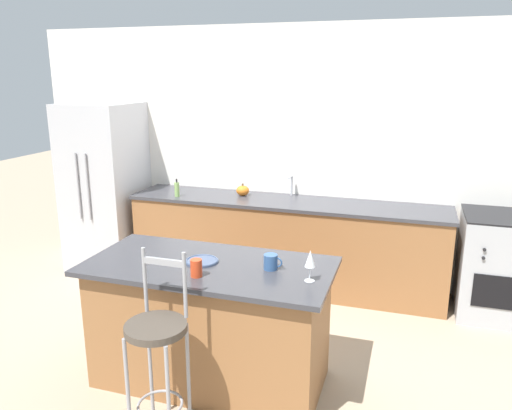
# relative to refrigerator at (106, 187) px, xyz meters

# --- Properties ---
(ground_plane) EXTENTS (18.00, 18.00, 0.00)m
(ground_plane) POSITION_rel_refrigerator_xyz_m (2.10, -0.30, -0.95)
(ground_plane) COLOR tan
(wall_back) EXTENTS (6.00, 0.07, 2.70)m
(wall_back) POSITION_rel_refrigerator_xyz_m (2.10, 0.41, 0.40)
(wall_back) COLOR silver
(wall_back) RESTS_ON ground_plane
(back_counter) EXTENTS (3.29, 0.69, 0.94)m
(back_counter) POSITION_rel_refrigerator_xyz_m (2.10, 0.08, -0.47)
(back_counter) COLOR #936038
(back_counter) RESTS_ON ground_plane
(sink_faucet) EXTENTS (0.02, 0.13, 0.22)m
(sink_faucet) POSITION_rel_refrigerator_xyz_m (2.10, 0.28, 0.13)
(sink_faucet) COLOR #ADAFB5
(sink_faucet) RESTS_ON back_counter
(kitchen_island) EXTENTS (1.74, 0.86, 0.92)m
(kitchen_island) POSITION_rel_refrigerator_xyz_m (2.01, -1.75, -0.48)
(kitchen_island) COLOR #936038
(kitchen_island) RESTS_ON ground_plane
(refrigerator) EXTENTS (0.76, 0.80, 1.89)m
(refrigerator) POSITION_rel_refrigerator_xyz_m (0.00, 0.00, 0.00)
(refrigerator) COLOR #BCBCC1
(refrigerator) RESTS_ON ground_plane
(oven_range) EXTENTS (0.73, 0.71, 0.97)m
(oven_range) POSITION_rel_refrigerator_xyz_m (4.16, 0.04, -0.46)
(oven_range) COLOR #ADAFB5
(oven_range) RESTS_ON ground_plane
(bar_stool_near) EXTENTS (0.37, 0.37, 1.20)m
(bar_stool_near) POSITION_rel_refrigerator_xyz_m (1.95, -2.40, -0.31)
(bar_stool_near) COLOR #99999E
(bar_stool_near) RESTS_ON ground_plane
(dinner_plate) EXTENTS (0.24, 0.24, 0.02)m
(dinner_plate) POSITION_rel_refrigerator_xyz_m (1.95, -1.73, -0.02)
(dinner_plate) COLOR #425170
(dinner_plate) RESTS_ON kitchen_island
(wine_glass) EXTENTS (0.07, 0.07, 0.21)m
(wine_glass) POSITION_rel_refrigerator_xyz_m (2.74, -1.82, 0.12)
(wine_glass) COLOR white
(wine_glass) RESTS_ON kitchen_island
(coffee_mug) EXTENTS (0.13, 0.10, 0.10)m
(coffee_mug) POSITION_rel_refrigerator_xyz_m (2.45, -1.71, 0.02)
(coffee_mug) COLOR #335689
(coffee_mug) RESTS_ON kitchen_island
(tumbler_cup) EXTENTS (0.08, 0.08, 0.12)m
(tumbler_cup) POSITION_rel_refrigerator_xyz_m (2.02, -1.97, 0.03)
(tumbler_cup) COLOR red
(tumbler_cup) RESTS_ON kitchen_island
(pumpkin_decoration) EXTENTS (0.14, 0.14, 0.13)m
(pumpkin_decoration) POSITION_rel_refrigerator_xyz_m (1.61, 0.14, 0.05)
(pumpkin_decoration) COLOR orange
(pumpkin_decoration) RESTS_ON back_counter
(soap_bottle) EXTENTS (0.05, 0.05, 0.19)m
(soap_bottle) POSITION_rel_refrigerator_xyz_m (0.96, -0.12, 0.07)
(soap_bottle) COLOR #89B260
(soap_bottle) RESTS_ON back_counter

